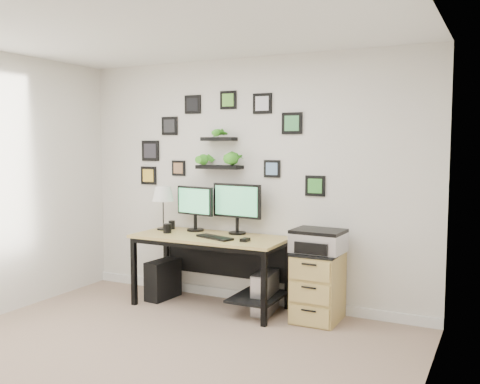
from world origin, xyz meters
The scene contains 14 objects.
room centered at (0.00, 1.98, 0.05)m, with size 4.00×4.00×4.00m.
desk centered at (-0.23, 1.67, 0.63)m, with size 1.60×0.70×0.75m.
monitor_left centered at (-0.56, 1.83, 1.03)m, with size 0.47×0.22×0.49m.
monitor_right centered at (-0.06, 1.85, 1.07)m, with size 0.57×0.20×0.53m.
keyboard centered at (-0.14, 1.52, 0.76)m, with size 0.42×0.14×0.02m, color black.
mouse centered at (0.20, 1.51, 0.77)m, with size 0.07×0.10×0.03m, color black.
table_lamp centered at (-0.92, 1.75, 1.14)m, with size 0.24×0.24×0.48m.
mug centered at (-0.76, 1.58, 0.80)m, with size 0.09×0.09×0.10m, color black.
pen_cup centered at (-0.87, 1.83, 0.80)m, with size 0.07×0.07×0.09m, color black.
pc_tower_black centered at (-0.88, 1.66, 0.21)m, with size 0.19×0.42×0.42m, color black.
pc_tower_grey centered at (0.33, 1.71, 0.20)m, with size 0.23×0.43×0.41m.
file_cabinet centered at (0.88, 1.72, 0.34)m, with size 0.43×0.53×0.67m.
printer centered at (0.88, 1.71, 0.78)m, with size 0.49×0.41×0.22m.
wall_decor centered at (-0.32, 1.93, 1.67)m, with size 2.25×0.18×1.08m.
Camera 1 is at (2.46, -3.11, 1.71)m, focal length 40.00 mm.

